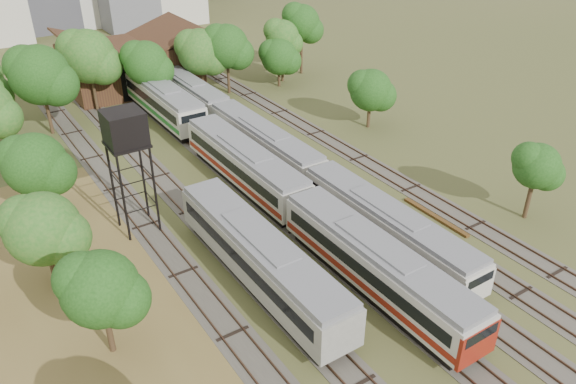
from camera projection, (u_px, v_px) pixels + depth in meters
ground at (502, 361)px, 32.47m from camera, size 240.00×240.00×0.00m
tracks at (267, 187)px, 50.24m from camera, size 24.60×80.00×0.19m
railcar_red_set at (301, 209)px, 43.27m from camera, size 3.07×34.58×3.80m
railcar_green_set at (264, 143)px, 54.04m from camera, size 2.82×52.07×3.48m
railcar_rear at (164, 102)px, 62.94m from camera, size 3.27×16.08×4.05m
old_grey_coach at (260, 258)px, 37.55m from camera, size 3.14×18.00×3.89m
water_tower at (125, 132)px, 40.42m from camera, size 2.85×2.85×9.87m
rail_pile_far at (435, 217)px, 45.78m from camera, size 0.43×6.83×0.22m
maintenance_shed at (131, 64)px, 72.55m from camera, size 16.45×11.55×7.58m
tree_band_left at (18, 163)px, 43.54m from camera, size 7.05×72.95×8.57m
tree_band_far at (140, 58)px, 64.56m from camera, size 45.21×10.11×9.56m
tree_band_right at (349, 85)px, 61.76m from camera, size 5.57×42.38×6.54m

